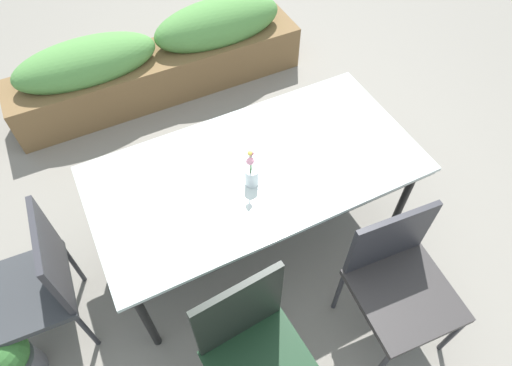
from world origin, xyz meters
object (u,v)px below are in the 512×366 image
(dining_table, at_px, (256,173))
(flower_vase, at_px, (251,174))
(chair_near_left, at_px, (254,349))
(chair_end_left, at_px, (36,282))
(chair_near_right, at_px, (399,278))
(potted_plant, at_px, (9,359))
(planter_box, at_px, (160,59))

(dining_table, relative_size, flower_vase, 6.97)
(chair_near_left, height_order, flower_vase, flower_vase)
(chair_end_left, bearing_deg, flower_vase, -90.96)
(dining_table, relative_size, chair_near_right, 2.10)
(chair_near_left, distance_m, flower_vase, 0.86)
(dining_table, xyz_separation_m, chair_near_left, (-0.42, -0.82, -0.17))
(potted_plant, bearing_deg, chair_near_left, -28.36)
(chair_end_left, xyz_separation_m, planter_box, (1.24, 1.72, -0.18))
(flower_vase, xyz_separation_m, planter_box, (0.03, 1.81, -0.50))
(chair_end_left, height_order, flower_vase, flower_vase)
(chair_near_right, xyz_separation_m, potted_plant, (-1.98, 0.62, -0.28))
(chair_near_right, distance_m, planter_box, 2.60)
(dining_table, height_order, chair_near_left, chair_near_left)
(chair_end_left, relative_size, flower_vase, 3.44)
(chair_end_left, height_order, chair_near_left, chair_near_left)
(flower_vase, relative_size, planter_box, 0.11)
(chair_near_right, bearing_deg, chair_near_left, 3.90)
(dining_table, xyz_separation_m, planter_box, (-0.04, 1.72, -0.37))
(chair_end_left, bearing_deg, potted_plant, 129.02)
(chair_near_right, relative_size, planter_box, 0.35)
(dining_table, height_order, chair_near_right, chair_near_right)
(chair_near_right, bearing_deg, potted_plant, -13.00)
(dining_table, bearing_deg, chair_end_left, -179.80)
(chair_near_right, height_order, chair_near_left, chair_near_left)
(potted_plant, bearing_deg, chair_end_left, 35.91)
(dining_table, relative_size, chair_near_left, 1.92)
(chair_end_left, relative_size, chair_near_left, 0.95)
(chair_near_right, distance_m, chair_near_left, 0.84)
(chair_end_left, xyz_separation_m, chair_near_left, (0.86, -0.82, 0.02))
(dining_table, xyz_separation_m, chair_near_right, (0.42, -0.83, -0.19))
(chair_end_left, distance_m, flower_vase, 1.25)
(flower_vase, bearing_deg, chair_end_left, 175.94)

